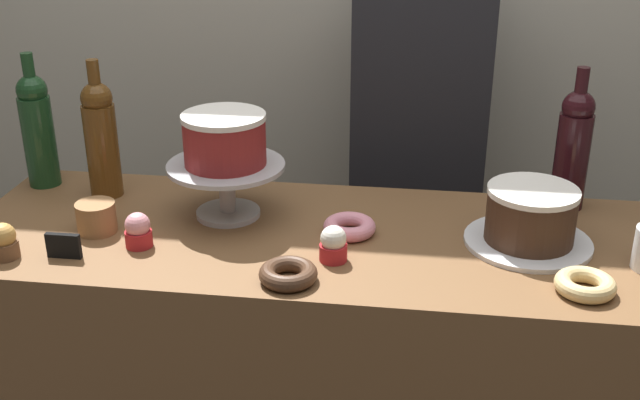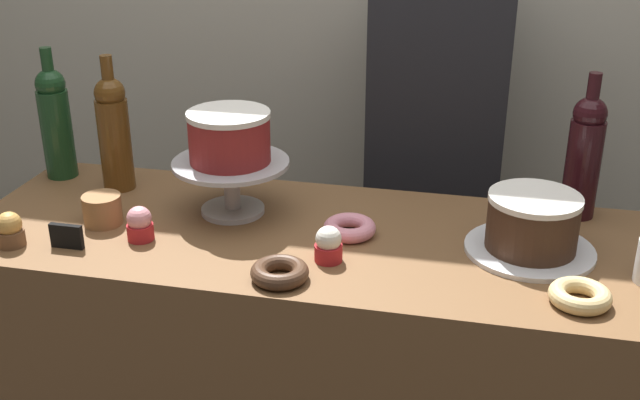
{
  "view_description": "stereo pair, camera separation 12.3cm",
  "coord_description": "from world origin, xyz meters",
  "px_view_note": "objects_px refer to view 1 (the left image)",
  "views": [
    {
      "loc": [
        0.2,
        -1.47,
        1.68
      ],
      "look_at": [
        0.0,
        0.0,
        1.03
      ],
      "focal_mm": 43.68,
      "sensor_mm": 36.0,
      "label": 1
    },
    {
      "loc": [
        0.33,
        -1.45,
        1.68
      ],
      "look_at": [
        0.0,
        0.0,
        1.03
      ],
      "focal_mm": 43.68,
      "sensor_mm": 36.0,
      "label": 2
    }
  ],
  "objects_px": {
    "wine_bottle_amber": "(101,137)",
    "cupcake_strawberry": "(138,231)",
    "white_layer_cake": "(224,139)",
    "donut_glazed": "(585,285)",
    "cake_stand_pedestal": "(227,180)",
    "wine_bottle_dark_red": "(573,147)",
    "donut_chocolate": "(288,274)",
    "chocolate_round_cake": "(531,214)",
    "cupcake_vanilla": "(333,244)",
    "cupcake_caramel": "(4,242)",
    "wine_bottle_green": "(38,128)",
    "cookie_stack": "(96,217)",
    "price_sign_chalkboard": "(64,246)",
    "donut_pink": "(349,227)",
    "barista_figure": "(416,183)"
  },
  "relations": [
    {
      "from": "cake_stand_pedestal",
      "to": "cupcake_strawberry",
      "type": "relative_size",
      "value": 3.49
    },
    {
      "from": "white_layer_cake",
      "to": "wine_bottle_amber",
      "type": "distance_m",
      "value": 0.33
    },
    {
      "from": "cake_stand_pedestal",
      "to": "cookie_stack",
      "type": "xyz_separation_m",
      "value": [
        -0.26,
        -0.12,
        -0.05
      ]
    },
    {
      "from": "white_layer_cake",
      "to": "wine_bottle_green",
      "type": "height_order",
      "value": "wine_bottle_green"
    },
    {
      "from": "cupcake_caramel",
      "to": "cookie_stack",
      "type": "height_order",
      "value": "cupcake_caramel"
    },
    {
      "from": "wine_bottle_amber",
      "to": "cupcake_strawberry",
      "type": "height_order",
      "value": "wine_bottle_amber"
    },
    {
      "from": "donut_glazed",
      "to": "price_sign_chalkboard",
      "type": "distance_m",
      "value": 1.01
    },
    {
      "from": "wine_bottle_dark_red",
      "to": "price_sign_chalkboard",
      "type": "distance_m",
      "value": 1.11
    },
    {
      "from": "wine_bottle_green",
      "to": "cookie_stack",
      "type": "bearing_deg",
      "value": -45.49
    },
    {
      "from": "white_layer_cake",
      "to": "donut_glazed",
      "type": "height_order",
      "value": "white_layer_cake"
    },
    {
      "from": "cupcake_strawberry",
      "to": "cookie_stack",
      "type": "distance_m",
      "value": 0.12
    },
    {
      "from": "cupcake_strawberry",
      "to": "cookie_stack",
      "type": "bearing_deg",
      "value": 154.29
    },
    {
      "from": "cupcake_strawberry",
      "to": "cupcake_caramel",
      "type": "height_order",
      "value": "same"
    },
    {
      "from": "cupcake_vanilla",
      "to": "white_layer_cake",
      "type": "bearing_deg",
      "value": 145.41
    },
    {
      "from": "donut_pink",
      "to": "price_sign_chalkboard",
      "type": "bearing_deg",
      "value": -161.42
    },
    {
      "from": "white_layer_cake",
      "to": "wine_bottle_amber",
      "type": "xyz_separation_m",
      "value": [
        -0.31,
        0.08,
        -0.04
      ]
    },
    {
      "from": "wine_bottle_green",
      "to": "cupcake_caramel",
      "type": "bearing_deg",
      "value": -75.48
    },
    {
      "from": "cake_stand_pedestal",
      "to": "white_layer_cake",
      "type": "bearing_deg",
      "value": 0.0
    },
    {
      "from": "barista_figure",
      "to": "wine_bottle_green",
      "type": "bearing_deg",
      "value": -155.82
    },
    {
      "from": "wine_bottle_dark_red",
      "to": "price_sign_chalkboard",
      "type": "height_order",
      "value": "wine_bottle_dark_red"
    },
    {
      "from": "cupcake_vanilla",
      "to": "cupcake_caramel",
      "type": "relative_size",
      "value": 1.0
    },
    {
      "from": "donut_chocolate",
      "to": "chocolate_round_cake",
      "type": "bearing_deg",
      "value": 25.51
    },
    {
      "from": "donut_glazed",
      "to": "barista_figure",
      "type": "xyz_separation_m",
      "value": [
        -0.32,
        0.76,
        -0.13
      ]
    },
    {
      "from": "wine_bottle_green",
      "to": "donut_chocolate",
      "type": "bearing_deg",
      "value": -30.15
    },
    {
      "from": "wine_bottle_green",
      "to": "cupcake_strawberry",
      "type": "distance_m",
      "value": 0.46
    },
    {
      "from": "chocolate_round_cake",
      "to": "cupcake_caramel",
      "type": "relative_size",
      "value": 2.49
    },
    {
      "from": "cupcake_caramel",
      "to": "donut_glazed",
      "type": "xyz_separation_m",
      "value": [
        1.13,
        0.02,
        -0.02
      ]
    },
    {
      "from": "wine_bottle_green",
      "to": "wine_bottle_amber",
      "type": "distance_m",
      "value": 0.18
    },
    {
      "from": "wine_bottle_dark_red",
      "to": "donut_pink",
      "type": "distance_m",
      "value": 0.54
    },
    {
      "from": "chocolate_round_cake",
      "to": "wine_bottle_amber",
      "type": "height_order",
      "value": "wine_bottle_amber"
    },
    {
      "from": "cupcake_strawberry",
      "to": "donut_chocolate",
      "type": "relative_size",
      "value": 0.66
    },
    {
      "from": "cake_stand_pedestal",
      "to": "wine_bottle_dark_red",
      "type": "distance_m",
      "value": 0.77
    },
    {
      "from": "cake_stand_pedestal",
      "to": "price_sign_chalkboard",
      "type": "xyz_separation_m",
      "value": [
        -0.28,
        -0.24,
        -0.06
      ]
    },
    {
      "from": "cake_stand_pedestal",
      "to": "white_layer_cake",
      "type": "distance_m",
      "value": 0.09
    },
    {
      "from": "white_layer_cake",
      "to": "cupcake_strawberry",
      "type": "relative_size",
      "value": 2.45
    },
    {
      "from": "wine_bottle_amber",
      "to": "white_layer_cake",
      "type": "bearing_deg",
      "value": -13.74
    },
    {
      "from": "cupcake_caramel",
      "to": "price_sign_chalkboard",
      "type": "xyz_separation_m",
      "value": [
        0.12,
        0.02,
        -0.01
      ]
    },
    {
      "from": "cake_stand_pedestal",
      "to": "price_sign_chalkboard",
      "type": "distance_m",
      "value": 0.37
    },
    {
      "from": "cupcake_strawberry",
      "to": "barista_figure",
      "type": "height_order",
      "value": "barista_figure"
    },
    {
      "from": "cake_stand_pedestal",
      "to": "wine_bottle_green",
      "type": "distance_m",
      "value": 0.51
    },
    {
      "from": "cupcake_vanilla",
      "to": "donut_chocolate",
      "type": "xyz_separation_m",
      "value": [
        -0.07,
        -0.1,
        -0.02
      ]
    },
    {
      "from": "donut_glazed",
      "to": "wine_bottle_green",
      "type": "bearing_deg",
      "value": 163.7
    },
    {
      "from": "chocolate_round_cake",
      "to": "donut_glazed",
      "type": "xyz_separation_m",
      "value": [
        0.08,
        -0.19,
        -0.05
      ]
    },
    {
      "from": "cookie_stack",
      "to": "white_layer_cake",
      "type": "bearing_deg",
      "value": 24.74
    },
    {
      "from": "cake_stand_pedestal",
      "to": "donut_pink",
      "type": "xyz_separation_m",
      "value": [
        0.28,
        -0.06,
        -0.07
      ]
    },
    {
      "from": "wine_bottle_dark_red",
      "to": "donut_pink",
      "type": "xyz_separation_m",
      "value": [
        -0.48,
        -0.21,
        -0.13
      ]
    },
    {
      "from": "cupcake_strawberry",
      "to": "barista_figure",
      "type": "bearing_deg",
      "value": 51.41
    },
    {
      "from": "chocolate_round_cake",
      "to": "cake_stand_pedestal",
      "type": "bearing_deg",
      "value": 175.41
    },
    {
      "from": "wine_bottle_green",
      "to": "barista_figure",
      "type": "distance_m",
      "value": 1.02
    },
    {
      "from": "cupcake_strawberry",
      "to": "donut_chocolate",
      "type": "height_order",
      "value": "cupcake_strawberry"
    }
  ]
}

